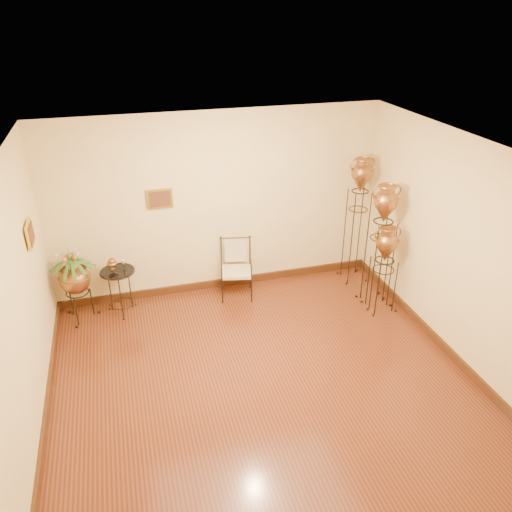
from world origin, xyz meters
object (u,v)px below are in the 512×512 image
object	(u,v)px
amphora_mid	(380,245)
planter_urn	(74,276)
side_table	(120,291)
amphora_tall	(357,220)
armchair	(236,270)

from	to	relation	value
amphora_mid	planter_urn	distance (m)	4.38
amphora_mid	planter_urn	bearing A→B (deg)	169.90
amphora_mid	side_table	bearing A→B (deg)	168.34
amphora_tall	amphora_mid	bearing A→B (deg)	-90.00
amphora_mid	side_table	world-z (taller)	amphora_mid
amphora_tall	planter_urn	world-z (taller)	amphora_tall
amphora_tall	armchair	world-z (taller)	amphora_tall
amphora_tall	planter_urn	xyz separation A→B (m)	(-4.30, 0.00, -0.35)
amphora_tall	armchair	xyz separation A→B (m)	(-1.98, -0.01, -0.59)
planter_urn	amphora_mid	bearing A→B (deg)	-10.10
planter_urn	armchair	xyz separation A→B (m)	(2.32, -0.01, -0.24)
amphora_mid	armchair	distance (m)	2.17
amphora_tall	amphora_mid	size ratio (longest dim) A/B	1.08
planter_urn	armchair	size ratio (longest dim) A/B	1.37
amphora_mid	planter_urn	size ratio (longest dim) A/B	1.52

